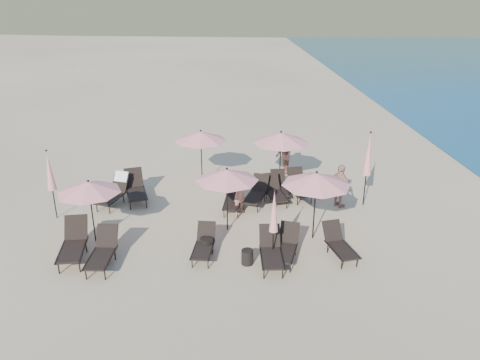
{
  "coord_description": "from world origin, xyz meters",
  "views": [
    {
      "loc": [
        -0.96,
        -12.19,
        7.42
      ],
      "look_at": [
        -0.43,
        3.5,
        1.1
      ],
      "focal_mm": 35.0,
      "sensor_mm": 36.0,
      "label": 1
    }
  ],
  "objects_px": {
    "lounger_7": "(136,188)",
    "umbrella_open_4": "(281,138)",
    "lounger_3": "(271,250)",
    "lounger_4": "(286,246)",
    "lounger_8": "(233,199)",
    "lounger_9": "(257,193)",
    "lounger_0": "(73,243)",
    "lounger_12": "(279,186)",
    "umbrella_closed_2": "(50,171)",
    "lounger_6": "(115,191)",
    "beachgoer_a": "(240,192)",
    "umbrella_open_0": "(89,187)",
    "lounger_10": "(275,191)",
    "umbrella_open_1": "(227,175)",
    "side_table_1": "(247,257)",
    "side_table_0": "(207,245)",
    "umbrella_closed_0": "(274,212)",
    "lounger_2": "(204,244)",
    "beachgoer_c": "(340,186)",
    "umbrella_open_3": "(201,136)",
    "umbrella_open_2": "(316,179)",
    "lounger_1": "(103,251)",
    "umbrella_closed_1": "(368,155)",
    "lounger_11": "(299,186)",
    "lounger_5": "(339,244)",
    "beachgoer_b": "(284,155)"
  },
  "relations": [
    {
      "from": "umbrella_closed_0",
      "to": "umbrella_closed_2",
      "type": "xyz_separation_m",
      "value": [
        -7.35,
        3.07,
        0.17
      ]
    },
    {
      "from": "beachgoer_a",
      "to": "beachgoer_c",
      "type": "relative_size",
      "value": 0.97
    },
    {
      "from": "side_table_1",
      "to": "lounger_4",
      "type": "bearing_deg",
      "value": 12.82
    },
    {
      "from": "umbrella_open_1",
      "to": "umbrella_open_0",
      "type": "bearing_deg",
      "value": -171.61
    },
    {
      "from": "lounger_7",
      "to": "lounger_10",
      "type": "relative_size",
      "value": 1.17
    },
    {
      "from": "lounger_9",
      "to": "lounger_0",
      "type": "bearing_deg",
      "value": -127.76
    },
    {
      "from": "lounger_3",
      "to": "side_table_0",
      "type": "relative_size",
      "value": 3.46
    },
    {
      "from": "lounger_7",
      "to": "umbrella_open_4",
      "type": "bearing_deg",
      "value": -5.15
    },
    {
      "from": "lounger_0",
      "to": "umbrella_open_0",
      "type": "xyz_separation_m",
      "value": [
        0.35,
        1.0,
        1.38
      ]
    },
    {
      "from": "lounger_7",
      "to": "lounger_4",
      "type": "bearing_deg",
      "value": -55.32
    },
    {
      "from": "lounger_11",
      "to": "umbrella_open_0",
      "type": "distance_m",
      "value": 7.9
    },
    {
      "from": "lounger_10",
      "to": "beachgoer_a",
      "type": "xyz_separation_m",
      "value": [
        -1.36,
        -0.93,
        0.38
      ]
    },
    {
      "from": "lounger_3",
      "to": "lounger_11",
      "type": "relative_size",
      "value": 0.95
    },
    {
      "from": "lounger_4",
      "to": "side_table_0",
      "type": "relative_size",
      "value": 3.49
    },
    {
      "from": "umbrella_open_0",
      "to": "side_table_0",
      "type": "bearing_deg",
      "value": -13.15
    },
    {
      "from": "umbrella_closed_2",
      "to": "beachgoer_b",
      "type": "relative_size",
      "value": 1.51
    },
    {
      "from": "lounger_12",
      "to": "beachgoer_b",
      "type": "bearing_deg",
      "value": 78.01
    },
    {
      "from": "lounger_8",
      "to": "lounger_3",
      "type": "bearing_deg",
      "value": -67.52
    },
    {
      "from": "lounger_12",
      "to": "beachgoer_c",
      "type": "xyz_separation_m",
      "value": [
        2.1,
        -1.08,
        0.41
      ]
    },
    {
      "from": "lounger_7",
      "to": "umbrella_open_1",
      "type": "height_order",
      "value": "umbrella_open_1"
    },
    {
      "from": "umbrella_open_1",
      "to": "lounger_12",
      "type": "bearing_deg",
      "value": 53.31
    },
    {
      "from": "lounger_6",
      "to": "beachgoer_a",
      "type": "relative_size",
      "value": 1.12
    },
    {
      "from": "lounger_5",
      "to": "beachgoer_a",
      "type": "xyz_separation_m",
      "value": [
        -2.88,
        3.09,
        0.39
      ]
    },
    {
      "from": "lounger_12",
      "to": "umbrella_closed_2",
      "type": "relative_size",
      "value": 0.61
    },
    {
      "from": "beachgoer_a",
      "to": "beachgoer_b",
      "type": "bearing_deg",
      "value": 9.14
    },
    {
      "from": "lounger_1",
      "to": "umbrella_open_4",
      "type": "xyz_separation_m",
      "value": [
        5.78,
        5.55,
        1.68
      ]
    },
    {
      "from": "umbrella_closed_1",
      "to": "side_table_1",
      "type": "distance_m",
      "value": 6.27
    },
    {
      "from": "lounger_2",
      "to": "umbrella_open_4",
      "type": "xyz_separation_m",
      "value": [
        2.86,
        5.17,
        1.74
      ]
    },
    {
      "from": "lounger_5",
      "to": "lounger_8",
      "type": "relative_size",
      "value": 1.0
    },
    {
      "from": "umbrella_open_3",
      "to": "lounger_4",
      "type": "bearing_deg",
      "value": -65.62
    },
    {
      "from": "lounger_11",
      "to": "lounger_0",
      "type": "bearing_deg",
      "value": -157.25
    },
    {
      "from": "umbrella_open_2",
      "to": "beachgoer_b",
      "type": "xyz_separation_m",
      "value": [
        -0.26,
        5.86,
        -1.22
      ]
    },
    {
      "from": "beachgoer_c",
      "to": "lounger_8",
      "type": "bearing_deg",
      "value": 60.3
    },
    {
      "from": "lounger_8",
      "to": "lounger_1",
      "type": "bearing_deg",
      "value": -129.54
    },
    {
      "from": "lounger_8",
      "to": "lounger_10",
      "type": "distance_m",
      "value": 1.73
    },
    {
      "from": "umbrella_open_4",
      "to": "umbrella_closed_2",
      "type": "xyz_separation_m",
      "value": [
        -8.17,
        -2.43,
        -0.37
      ]
    },
    {
      "from": "umbrella_open_4",
      "to": "umbrella_open_2",
      "type": "bearing_deg",
      "value": -81.55
    },
    {
      "from": "lounger_6",
      "to": "side_table_0",
      "type": "distance_m",
      "value": 5.15
    },
    {
      "from": "umbrella_closed_2",
      "to": "side_table_1",
      "type": "relative_size",
      "value": 5.63
    },
    {
      "from": "umbrella_closed_2",
      "to": "beachgoer_a",
      "type": "xyz_separation_m",
      "value": [
        6.49,
        0.22,
        -0.97
      ]
    },
    {
      "from": "lounger_7",
      "to": "umbrella_closed_1",
      "type": "height_order",
      "value": "umbrella_closed_1"
    },
    {
      "from": "umbrella_closed_0",
      "to": "umbrella_open_0",
      "type": "bearing_deg",
      "value": 166.16
    },
    {
      "from": "umbrella_open_1",
      "to": "umbrella_closed_2",
      "type": "xyz_separation_m",
      "value": [
        -6.03,
        1.07,
        -0.2
      ]
    },
    {
      "from": "side_table_1",
      "to": "umbrella_open_3",
      "type": "bearing_deg",
      "value": 104.01
    },
    {
      "from": "umbrella_closed_2",
      "to": "lounger_8",
      "type": "bearing_deg",
      "value": 4.69
    },
    {
      "from": "lounger_12",
      "to": "lounger_2",
      "type": "bearing_deg",
      "value": -123.75
    },
    {
      "from": "lounger_3",
      "to": "lounger_4",
      "type": "relative_size",
      "value": 0.99
    },
    {
      "from": "umbrella_open_0",
      "to": "side_table_1",
      "type": "xyz_separation_m",
      "value": [
        4.81,
        -1.53,
        -1.64
      ]
    },
    {
      "from": "umbrella_open_3",
      "to": "lounger_2",
      "type": "bearing_deg",
      "value": -87.08
    },
    {
      "from": "umbrella_closed_2",
      "to": "lounger_9",
      "type": "bearing_deg",
      "value": 7.81
    }
  ]
}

